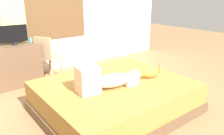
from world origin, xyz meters
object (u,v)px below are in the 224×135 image
Objects in this scene: cat at (149,74)px; bed at (115,97)px; desk at (13,65)px; cup at (31,40)px; chair_by_desk at (47,55)px; person_lying at (108,80)px; tv_monitor at (13,35)px.

bed is at bearing 162.10° from cat.
cat is (0.51, -0.16, 0.29)m from bed.
cup is (0.38, 0.04, 0.41)m from desk.
desk is 0.63m from chair_by_desk.
person_lying is 1.05× the size of desk.
cup is (0.31, 0.04, -0.14)m from tv_monitor.
person_lying is at bearing -73.70° from tv_monitor.
cat is 2.35m from cup.
person_lying is 1.96× the size of tv_monitor.
person_lying is (-0.19, -0.08, 0.33)m from bed.
desk is at bearing 180.00° from tv_monitor.
person_lying is at bearing -87.88° from chair_by_desk.
cup reaches higher than desk.
tv_monitor is at bearing 0.00° from desk.
chair_by_desk is (0.59, -0.17, 0.14)m from desk.
person_lying is 1.83m from chair_by_desk.
cup is at bearing 7.20° from tv_monitor.
tv_monitor is 5.72× the size of cup.
desk reaches higher than cat.
cat is 2.06m from chair_by_desk.
person_lying is at bearing -82.22° from cup.
cat is at bearing -58.38° from tv_monitor.
person_lying is 1.10× the size of chair_by_desk.
chair_by_desk is (0.52, -0.17, -0.41)m from tv_monitor.
cat is at bearing -65.27° from cup.
chair_by_desk reaches higher than bed.
cup is 0.10× the size of chair_by_desk.
cat is 0.39× the size of desk.
tv_monitor is at bearing 162.10° from chair_by_desk.
bed is 2.09m from cup.
bed is 2.18m from tv_monitor.
person_lying is at bearing -71.68° from desk.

